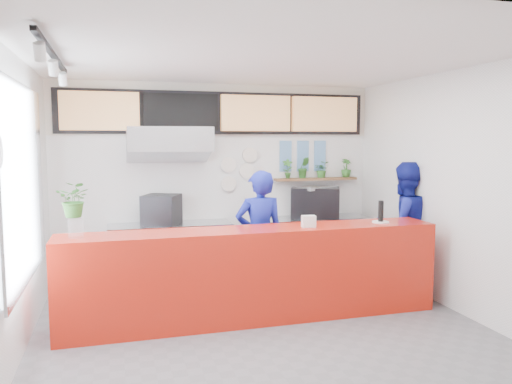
{
  "coord_description": "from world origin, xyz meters",
  "views": [
    {
      "loc": [
        -1.56,
        -5.17,
        2.14
      ],
      "look_at": [
        0.1,
        0.7,
        1.5
      ],
      "focal_mm": 35.0,
      "sensor_mm": 36.0,
      "label": 1
    }
  ],
  "objects_px": {
    "espresso_machine": "(315,202)",
    "pepper_mill": "(381,211)",
    "staff_right": "(403,226)",
    "service_counter": "(255,274)",
    "panini_oven": "(162,210)",
    "staff_center": "(260,237)"
  },
  "relations": [
    {
      "from": "espresso_machine",
      "to": "pepper_mill",
      "type": "relative_size",
      "value": 2.86
    },
    {
      "from": "staff_right",
      "to": "service_counter",
      "type": "bearing_deg",
      "value": 13.85
    },
    {
      "from": "espresso_machine",
      "to": "service_counter",
      "type": "bearing_deg",
      "value": -106.0
    },
    {
      "from": "service_counter",
      "to": "panini_oven",
      "type": "distance_m",
      "value": 2.1
    },
    {
      "from": "espresso_machine",
      "to": "pepper_mill",
      "type": "distance_m",
      "value": 1.83
    },
    {
      "from": "panini_oven",
      "to": "pepper_mill",
      "type": "relative_size",
      "value": 1.85
    },
    {
      "from": "panini_oven",
      "to": "espresso_machine",
      "type": "bearing_deg",
      "value": 24.96
    },
    {
      "from": "service_counter",
      "to": "staff_center",
      "type": "bearing_deg",
      "value": 68.5
    },
    {
      "from": "panini_oven",
      "to": "staff_center",
      "type": "distance_m",
      "value": 1.69
    },
    {
      "from": "service_counter",
      "to": "pepper_mill",
      "type": "bearing_deg",
      "value": -0.71
    },
    {
      "from": "staff_center",
      "to": "pepper_mill",
      "type": "distance_m",
      "value": 1.58
    },
    {
      "from": "staff_center",
      "to": "staff_right",
      "type": "distance_m",
      "value": 2.14
    },
    {
      "from": "service_counter",
      "to": "panini_oven",
      "type": "height_order",
      "value": "panini_oven"
    },
    {
      "from": "service_counter",
      "to": "panini_oven",
      "type": "relative_size",
      "value": 9.28
    },
    {
      "from": "panini_oven",
      "to": "service_counter",
      "type": "bearing_deg",
      "value": -37.93
    },
    {
      "from": "espresso_machine",
      "to": "staff_center",
      "type": "bearing_deg",
      "value": -112.4
    },
    {
      "from": "panini_oven",
      "to": "staff_right",
      "type": "relative_size",
      "value": 0.26
    },
    {
      "from": "espresso_machine",
      "to": "pepper_mill",
      "type": "xyz_separation_m",
      "value": [
        0.13,
        -1.82,
        0.1
      ]
    },
    {
      "from": "staff_right",
      "to": "pepper_mill",
      "type": "height_order",
      "value": "staff_right"
    },
    {
      "from": "espresso_machine",
      "to": "panini_oven",
      "type": "bearing_deg",
      "value": -155.92
    },
    {
      "from": "panini_oven",
      "to": "espresso_machine",
      "type": "distance_m",
      "value": 2.44
    },
    {
      "from": "staff_right",
      "to": "pepper_mill",
      "type": "xyz_separation_m",
      "value": [
        -0.73,
        -0.62,
        0.33
      ]
    }
  ]
}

